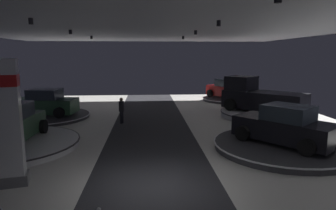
{
  "coord_description": "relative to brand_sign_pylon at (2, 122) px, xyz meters",
  "views": [
    {
      "loc": [
        -0.18,
        -8.8,
        4.13
      ],
      "look_at": [
        0.95,
        7.27,
        1.4
      ],
      "focal_mm": 31.64,
      "sensor_mm": 36.0,
      "label": 1
    }
  ],
  "objects": [
    {
      "name": "display_car_far_left",
      "position": [
        -2.29,
        10.42,
        -1.09
      ],
      "size": [
        4.38,
        2.59,
        1.71
      ],
      "color": "#2D5638",
      "rests_on": "display_platform_far_left"
    },
    {
      "name": "display_platform_far_left",
      "position": [
        -2.32,
        10.42,
        -1.95
      ],
      "size": [
        5.89,
        5.89,
        0.23
      ],
      "color": "#333338",
      "rests_on": "ground"
    },
    {
      "name": "display_platform_mid_right",
      "position": [
        10.45,
        2.9,
        -1.91
      ],
      "size": [
        6.03,
        6.03,
        0.3
      ],
      "color": "#333338",
      "rests_on": "ground"
    },
    {
      "name": "display_car_deep_right",
      "position": [
        11.91,
        17.1,
        -1.06
      ],
      "size": [
        3.7,
        4.53,
        1.71
      ],
      "color": "red",
      "rests_on": "display_platform_deep_right"
    },
    {
      "name": "display_car_mid_right",
      "position": [
        10.46,
        2.87,
        -1.02
      ],
      "size": [
        4.03,
        4.4,
        1.71
      ],
      "color": "black",
      "rests_on": "display_platform_mid_right"
    },
    {
      "name": "pickup_truck_far_right",
      "position": [
        12.07,
        10.03,
        -0.78
      ],
      "size": [
        5.19,
        5.27,
        2.3
      ],
      "color": "black",
      "rests_on": "display_platform_far_right"
    },
    {
      "name": "display_platform_mid_left",
      "position": [
        -1.66,
        3.93,
        -1.91
      ],
      "size": [
        6.06,
        6.06,
        0.3
      ],
      "color": "silver",
      "rests_on": "ground"
    },
    {
      "name": "visitor_walking_near",
      "position": [
        2.93,
        8.52,
        -1.18
      ],
      "size": [
        0.32,
        0.32,
        1.59
      ],
      "color": "black",
      "rests_on": "ground"
    },
    {
      "name": "ground",
      "position": [
        4.69,
        -0.48,
        -2.11
      ],
      "size": [
        24.0,
        44.0,
        0.06
      ],
      "color": "silver"
    },
    {
      "name": "brand_sign_pylon",
      "position": [
        0.0,
        0.0,
        0.0
      ],
      "size": [
        1.38,
        0.93,
        4.02
      ],
      "color": "slate",
      "rests_on": "ground"
    },
    {
      "name": "ceiling_with_spotlights",
      "position": [
        4.69,
        -0.48,
        3.47
      ],
      "size": [
        24.0,
        44.0,
        0.39
      ],
      "color": "silver"
    },
    {
      "name": "display_platform_far_right",
      "position": [
        12.3,
        9.8,
        -1.88
      ],
      "size": [
        5.68,
        5.68,
        0.37
      ],
      "color": "#B7B7BC",
      "rests_on": "ground"
    },
    {
      "name": "display_car_mid_left",
      "position": [
        -1.66,
        3.96,
        -1.02
      ],
      "size": [
        2.3,
        4.28,
        1.71
      ],
      "color": "#2D5638",
      "rests_on": "display_platform_mid_left"
    },
    {
      "name": "display_platform_deep_right",
      "position": [
        11.93,
        17.07,
        -1.94
      ],
      "size": [
        4.7,
        4.7,
        0.25
      ],
      "color": "#333338",
      "rests_on": "ground"
    }
  ]
}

